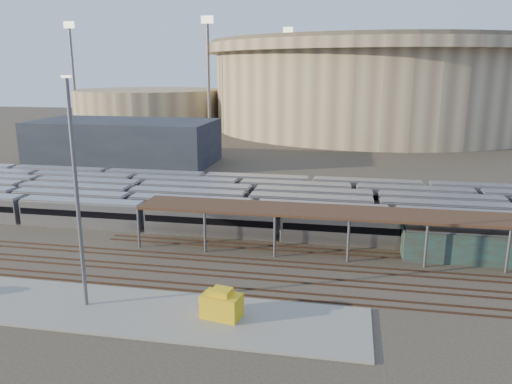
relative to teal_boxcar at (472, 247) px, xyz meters
name	(u,v)px	position (x,y,z in m)	size (l,w,h in m)	color
ground	(198,255)	(-31.74, -4.00, -1.80)	(420.00, 420.00, 0.00)	#383026
apron	(98,308)	(-36.74, -19.00, -1.70)	(50.00, 9.00, 0.20)	gray
subway_trains	(244,202)	(-29.98, 14.50, 0.00)	(128.50, 23.90, 3.60)	#A4A4A9
inspection_shed	(387,216)	(-9.74, 0.00, 3.18)	(60.30, 6.00, 5.30)	#5E5E63
empty_tracks	(184,271)	(-31.74, -9.00, -1.71)	(170.00, 9.62, 0.18)	#4C3323
stadium	(374,83)	(-6.74, 136.00, 14.67)	(124.00, 124.00, 32.50)	tan
secondary_arena	(149,108)	(-91.74, 126.00, 5.20)	(56.00, 56.00, 14.00)	tan
service_building	(124,142)	(-66.74, 51.00, 3.20)	(42.00, 20.00, 10.00)	#1E232D
floodlight_0	(208,72)	(-61.74, 106.00, 18.85)	(4.00, 1.00, 38.40)	#5E5E63
floodlight_1	(73,72)	(-116.74, 116.00, 18.85)	(4.00, 1.00, 38.40)	#5E5E63
floodlight_3	(287,71)	(-41.74, 156.00, 18.85)	(4.00, 1.00, 38.40)	#5E5E63
teal_boxcar	(472,247)	(0.00, 0.00, 0.00)	(15.44, 2.99, 3.60)	#1F4F4D
yard_light_pole	(77,195)	(-38.06, -18.73, 9.01)	(0.81, 0.36, 21.06)	#5E5E63
yellow_equipment	(222,306)	(-24.91, -18.66, -0.53)	(3.43, 2.14, 2.14)	gold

